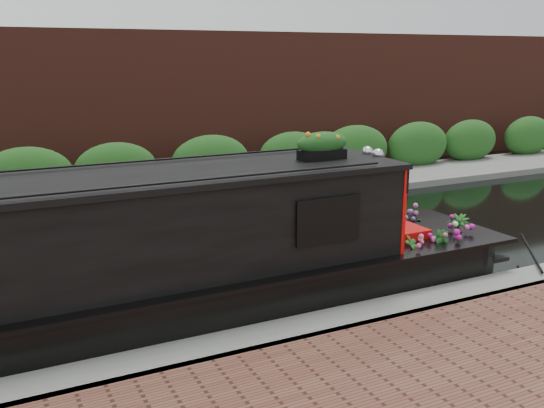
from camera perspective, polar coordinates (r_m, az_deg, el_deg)
name	(u,v)px	position (r m, az deg, el deg)	size (l,w,h in m)	color
ground	(198,264)	(10.16, -6.98, -5.60)	(80.00, 80.00, 0.00)	black
near_bank_coping	(292,348)	(7.36, 1.88, -13.35)	(40.00, 0.60, 0.50)	slate
far_bank_path	(135,208)	(14.03, -12.73, -0.36)	(40.00, 2.40, 0.34)	slate
far_hedge	(126,200)	(14.89, -13.57, 0.41)	(40.00, 1.10, 2.80)	#21521B
far_brick_wall	(108,183)	(16.90, -15.19, 1.89)	(40.00, 1.00, 8.00)	#55261C
narrowboat	(112,277)	(7.60, -14.86, -6.68)	(10.91, 1.94, 2.56)	black
rope_fender	(469,255)	(10.48, 18.09, -4.61)	(0.34, 0.34, 0.33)	olive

